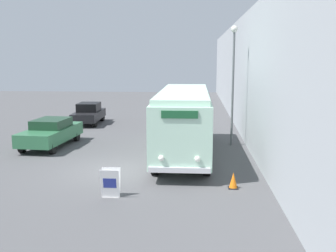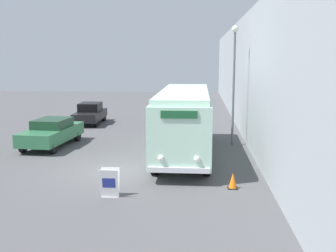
# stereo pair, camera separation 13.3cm
# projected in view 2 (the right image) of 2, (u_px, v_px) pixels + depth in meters

# --- Properties ---
(ground_plane) EXTENTS (80.00, 80.00, 0.00)m
(ground_plane) POSITION_uv_depth(u_px,v_px,m) (114.00, 171.00, 16.61)
(ground_plane) COLOR #4C4C4F
(building_wall_right) EXTENTS (0.30, 60.00, 7.29)m
(building_wall_right) POSITION_uv_depth(u_px,v_px,m) (243.00, 75.00, 25.31)
(building_wall_right) COLOR #9EA3A8
(building_wall_right) RESTS_ON ground_plane
(vintage_bus) EXTENTS (2.43, 9.88, 3.18)m
(vintage_bus) POSITION_uv_depth(u_px,v_px,m) (184.00, 119.00, 19.13)
(vintage_bus) COLOR black
(vintage_bus) RESTS_ON ground_plane
(sign_board) EXTENTS (0.65, 0.38, 1.00)m
(sign_board) POSITION_uv_depth(u_px,v_px,m) (110.00, 183.00, 13.39)
(sign_board) COLOR gray
(sign_board) RESTS_ON ground_plane
(streetlamp) EXTENTS (0.36, 0.36, 6.39)m
(streetlamp) POSITION_uv_depth(u_px,v_px,m) (234.00, 69.00, 20.82)
(streetlamp) COLOR #595E60
(streetlamp) RESTS_ON ground_plane
(parked_car_near) EXTENTS (2.22, 4.71, 1.49)m
(parked_car_near) POSITION_uv_depth(u_px,v_px,m) (52.00, 132.00, 21.17)
(parked_car_near) COLOR black
(parked_car_near) RESTS_ON ground_plane
(parked_car_mid) EXTENTS (1.85, 4.11, 1.53)m
(parked_car_mid) POSITION_uv_depth(u_px,v_px,m) (90.00, 113.00, 28.51)
(parked_car_mid) COLOR black
(parked_car_mid) RESTS_ON ground_plane
(traffic_cone) EXTENTS (0.36, 0.36, 0.59)m
(traffic_cone) POSITION_uv_depth(u_px,v_px,m) (233.00, 181.00, 14.31)
(traffic_cone) COLOR black
(traffic_cone) RESTS_ON ground_plane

